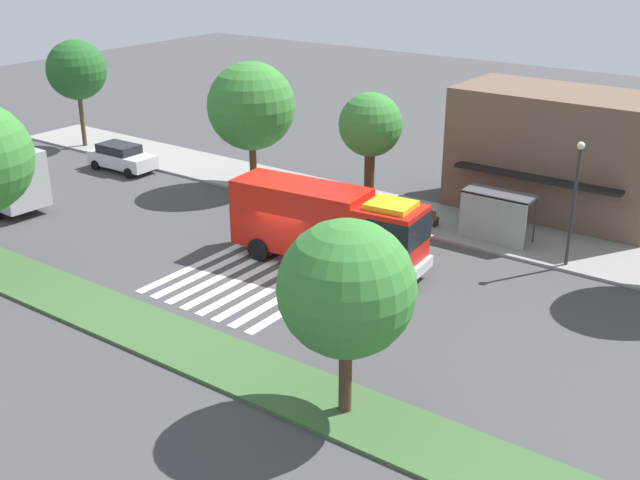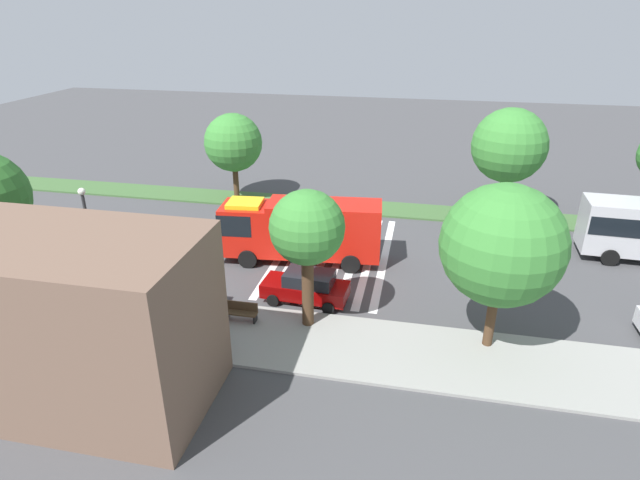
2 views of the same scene
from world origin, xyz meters
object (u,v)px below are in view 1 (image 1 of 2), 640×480
(parked_car_mid, at_px, (355,214))
(sidewalk_tree_center, at_px, (370,126))
(bus_stop_shelter, at_px, (496,208))
(sidewalk_tree_far_west, at_px, (76,70))
(street_lamp, at_px, (575,193))
(sidewalk_tree_west, at_px, (251,106))
(parked_car_west, at_px, (122,157))
(fire_truck, at_px, (331,224))
(bench_near_shelter, at_px, (423,216))
(median_tree_center, at_px, (347,289))

(parked_car_mid, xyz_separation_m, sidewalk_tree_center, (-0.59, 2.20, 4.17))
(bus_stop_shelter, relative_size, sidewalk_tree_far_west, 0.47)
(street_lamp, bearing_deg, sidewalk_tree_west, 178.83)
(parked_car_west, bearing_deg, fire_truck, -13.88)
(sidewalk_tree_far_west, xyz_separation_m, sidewalk_tree_center, (24.15, 0.00, -0.47))
(fire_truck, height_order, sidewalk_tree_west, sidewalk_tree_west)
(bus_stop_shelter, height_order, street_lamp, street_lamp)
(parked_car_west, relative_size, bench_near_shelter, 2.97)
(median_tree_center, bearing_deg, fire_truck, 127.37)
(sidewalk_tree_far_west, bearing_deg, sidewalk_tree_center, 0.00)
(sidewalk_tree_west, relative_size, sidewalk_tree_center, 1.12)
(parked_car_west, height_order, sidewalk_tree_west, sidewalk_tree_west)
(fire_truck, xyz_separation_m, parked_car_mid, (-1.63, 4.50, -1.23))
(bench_near_shelter, bearing_deg, fire_truck, -98.19)
(sidewalk_tree_west, distance_m, median_tree_center, 24.08)
(fire_truck, height_order, sidewalk_tree_center, sidewalk_tree_center)
(bus_stop_shelter, relative_size, sidewalk_tree_center, 0.52)
(bench_near_shelter, height_order, sidewalk_tree_west, sidewalk_tree_west)
(parked_car_west, height_order, parked_car_mid, parked_car_west)
(bus_stop_shelter, relative_size, median_tree_center, 0.53)
(parked_car_west, relative_size, bus_stop_shelter, 1.36)
(bench_near_shelter, relative_size, sidewalk_tree_west, 0.21)
(sidewalk_tree_center, bearing_deg, parked_car_west, -172.88)
(fire_truck, relative_size, sidewalk_tree_far_west, 1.31)
(sidewalk_tree_center, bearing_deg, sidewalk_tree_west, 180.00)
(parked_car_mid, bearing_deg, parked_car_west, -176.64)
(parked_car_mid, xyz_separation_m, bench_near_shelter, (2.64, 2.54, -0.28))
(sidewalk_tree_west, relative_size, median_tree_center, 1.14)
(parked_car_west, height_order, median_tree_center, median_tree_center)
(bench_near_shelter, xyz_separation_m, street_lamp, (8.01, -0.75, 3.05))
(parked_car_mid, height_order, median_tree_center, median_tree_center)
(parked_car_west, xyz_separation_m, sidewalk_tree_center, (17.61, 2.20, 4.14))
(parked_car_west, xyz_separation_m, parked_car_mid, (18.20, 0.00, -0.02))
(bench_near_shelter, xyz_separation_m, sidewalk_tree_far_west, (-27.39, -0.35, 4.92))
(bench_near_shelter, xyz_separation_m, sidewalk_tree_west, (-11.50, -0.35, 4.44))
(street_lamp, relative_size, sidewalk_tree_center, 0.88)
(fire_truck, height_order, bench_near_shelter, fire_truck)
(bench_near_shelter, height_order, sidewalk_tree_far_west, sidewalk_tree_far_west)
(bench_near_shelter, height_order, sidewalk_tree_center, sidewalk_tree_center)
(bus_stop_shelter, height_order, sidewalk_tree_center, sidewalk_tree_center)
(fire_truck, distance_m, parked_car_west, 20.37)
(street_lamp, height_order, sidewalk_tree_far_west, sidewalk_tree_far_west)
(parked_car_mid, xyz_separation_m, street_lamp, (10.66, 1.80, 2.77))
(parked_car_west, xyz_separation_m, bench_near_shelter, (20.84, 2.55, -0.30))
(bus_stop_shelter, distance_m, sidewalk_tree_center, 7.89)
(bench_near_shelter, bearing_deg, sidewalk_tree_center, -173.86)
(bench_near_shelter, bearing_deg, median_tree_center, -69.28)
(fire_truck, distance_m, sidewalk_tree_west, 12.78)
(parked_car_mid, bearing_deg, sidewalk_tree_west, 169.42)
(parked_car_west, relative_size, median_tree_center, 0.72)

